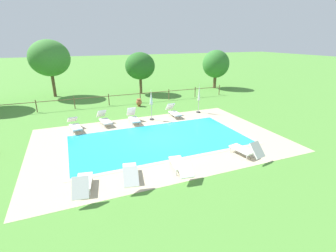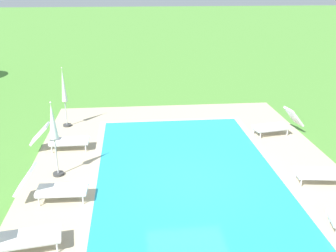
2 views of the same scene
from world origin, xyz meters
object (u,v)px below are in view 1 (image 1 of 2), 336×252
Objects in this scene: terracotta_urn_near_fence at (139,102)px; patio_umbrella_closed_row_mid_west at (151,100)px; sun_lounger_north_near_steps at (173,111)px; sun_lounger_north_far at (104,119)px; sun_lounger_south_mid at (130,173)px; tree_centre at (49,58)px; sun_lounger_south_near_corner at (133,117)px; patio_umbrella_closed_row_west at (199,95)px; sun_lounger_south_end at (83,183)px; sun_lounger_south_far at (75,125)px; tree_west_mid at (216,64)px; sun_lounger_north_end at (246,150)px; tree_far_west at (140,66)px; sun_lounger_north_mid at (180,165)px.

patio_umbrella_closed_row_mid_west is at bearing -92.83° from terracotta_urn_near_fence.
sun_lounger_north_near_steps is 4.26m from terracotta_urn_near_fence.
sun_lounger_north_far is 7.85m from sun_lounger_south_mid.
tree_centre is (-8.71, 11.08, 3.50)m from sun_lounger_north_near_steps.
patio_umbrella_closed_row_west is at bearing 4.43° from sun_lounger_south_near_corner.
sun_lounger_south_end is 0.35× the size of tree_centre.
tree_centre is (-1.43, 11.42, 3.52)m from sun_lounger_south_far.
tree_west_mid reaches higher than terracotta_urn_near_fence.
tree_centre is (-7.05, 7.16, 3.53)m from terracotta_urn_near_fence.
sun_lounger_south_far is (-7.94, 7.46, -0.03)m from sun_lounger_north_end.
sun_lounger_north_end reaches higher than terracotta_urn_near_fence.
tree_west_mid reaches higher than sun_lounger_south_end.
tree_west_mid is (7.02, 8.63, 1.42)m from patio_umbrella_closed_row_west.
sun_lounger_south_mid is (-0.10, -7.85, -0.01)m from sun_lounger_north_far.
sun_lounger_south_end is (-0.02, -7.53, 0.02)m from sun_lounger_south_far.
sun_lounger_north_near_steps is at bearing -176.35° from patio_umbrella_closed_row_west.
sun_lounger_south_end is 18.64m from tree_far_west.
sun_lounger_south_end is (-7.96, -0.07, -0.00)m from sun_lounger_north_end.
sun_lounger_north_mid is 1.00× the size of sun_lounger_south_far.
patio_umbrella_closed_row_mid_west reaches higher than sun_lounger_north_near_steps.
sun_lounger_south_mid is at bearing -107.84° from tree_far_west.
patio_umbrella_closed_row_west is at bearing 56.18° from sun_lounger_north_mid.
sun_lounger_south_end is at bearing -90.16° from sun_lounger_south_far.
terracotta_urn_near_fence is (0.20, 4.12, -1.14)m from patio_umbrella_closed_row_mid_west.
sun_lounger_north_near_steps is 7.82m from sun_lounger_north_end.
sun_lounger_north_far is at bearing -133.43° from terracotta_urn_near_fence.
tree_centre is (-18.02, 2.31, 1.03)m from tree_west_mid.
patio_umbrella_closed_row_west reaches higher than sun_lounger_north_mid.
sun_lounger_north_near_steps is 0.43× the size of tree_west_mid.
sun_lounger_north_end is 21.36m from tree_centre.
sun_lounger_north_end reaches higher than sun_lounger_north_far.
patio_umbrella_closed_row_mid_west is (3.51, 7.56, 1.12)m from sun_lounger_south_mid.
tree_centre is at bearing 116.40° from sun_lounger_north_end.
tree_west_mid reaches higher than sun_lounger_south_near_corner.
sun_lounger_north_mid is 3.15× the size of terracotta_urn_near_fence.
sun_lounger_south_far is at bearing -127.85° from tree_far_west.
sun_lounger_south_end is 19.32m from tree_centre.
patio_umbrella_closed_row_west is 1.04× the size of patio_umbrella_closed_row_mid_west.
patio_umbrella_closed_row_mid_west is at bearing -58.74° from tree_centre.
sun_lounger_south_far is at bearing -167.57° from sun_lounger_north_far.
sun_lounger_north_end is 11.94m from terracotta_urn_near_fence.
tree_far_west is (3.32, 9.36, 2.57)m from sun_lounger_south_near_corner.
sun_lounger_south_end is 2.97× the size of terracotta_urn_near_fence.
sun_lounger_south_end reaches higher than terracotta_urn_near_fence.
sun_lounger_north_end is 0.43× the size of tree_west_mid.
patio_umbrella_closed_row_west reaches higher than sun_lounger_south_end.
sun_lounger_north_mid is 9.75m from patio_umbrella_closed_row_west.
sun_lounger_south_near_corner reaches higher than sun_lounger_north_near_steps.
sun_lounger_north_end is 7.96m from sun_lounger_south_end.
sun_lounger_north_near_steps is at bearing 94.85° from sun_lounger_north_end.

